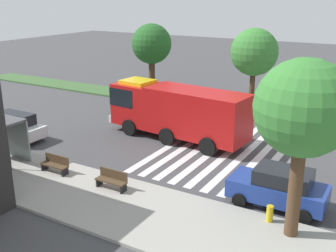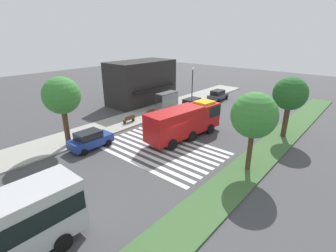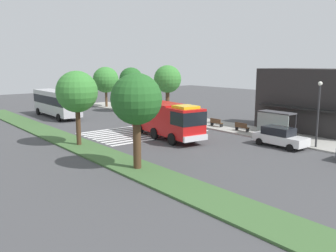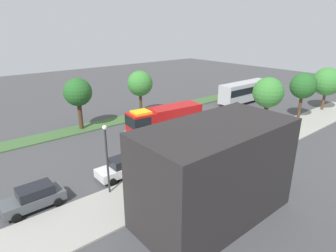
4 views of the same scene
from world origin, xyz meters
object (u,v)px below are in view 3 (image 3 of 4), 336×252
at_px(bench_near_shelter, 242,127).
at_px(bench_west_of_shelter, 216,122).
at_px(parked_car_west, 159,115).
at_px(sidewalk_tree_center, 168,80).
at_px(fire_truck, 168,118).
at_px(fire_hydrant, 169,117).
at_px(street_lamp, 318,108).
at_px(parked_car_mid, 280,137).
at_px(median_tree_west, 136,100).
at_px(median_tree_far_west, 77,92).
at_px(transit_bus, 57,102).
at_px(sidewalk_tree_west, 131,80).
at_px(bus_stop_shelter, 274,119).
at_px(sidewalk_tree_far_west, 106,80).

bearing_deg(bench_near_shelter, bench_west_of_shelter, 180.00).
height_order(parked_car_west, sidewalk_tree_center, sidewalk_tree_center).
distance_m(fire_truck, sidewalk_tree_center, 12.72).
bearing_deg(fire_hydrant, street_lamp, 0.29).
relative_size(parked_car_mid, bench_west_of_shelter, 2.93).
height_order(fire_truck, median_tree_west, median_tree_west).
distance_m(parked_car_west, median_tree_far_west, 15.46).
xyz_separation_m(transit_bus, bench_near_shelter, (22.84, 11.07, -1.52)).
bearing_deg(median_tree_far_west, sidewalk_tree_west, 135.02).
xyz_separation_m(fire_truck, street_lamp, (11.29, 7.28, 1.52)).
relative_size(bus_stop_shelter, street_lamp, 0.62).
xyz_separation_m(bench_west_of_shelter, sidewalk_tree_far_west, (-24.71, -0.37, 3.96)).
bearing_deg(fire_hydrant, sidewalk_tree_west, 177.03).
bearing_deg(sidewalk_tree_far_west, bus_stop_shelter, 0.63).
height_order(parked_car_mid, transit_bus, transit_bus).
distance_m(transit_bus, sidewalk_tree_west, 11.23).
bearing_deg(bus_stop_shelter, bench_near_shelter, 179.77).
distance_m(bench_near_shelter, fire_hydrant, 11.17).
bearing_deg(parked_car_mid, bus_stop_shelter, 132.94).
bearing_deg(sidewalk_tree_west, median_tree_far_west, -44.98).
bearing_deg(sidewalk_tree_west, sidewalk_tree_center, -0.00).
distance_m(parked_car_west, sidewalk_tree_far_west, 17.93).
distance_m(transit_bus, sidewalk_tree_center, 15.44).
distance_m(fire_truck, sidewalk_tree_far_west, 27.14).
relative_size(street_lamp, median_tree_far_west, 0.87).
distance_m(fire_truck, sidewalk_tree_west, 20.01).
height_order(bus_stop_shelter, sidewalk_tree_center, sidewalk_tree_center).
bearing_deg(median_tree_far_west, parked_car_west, 114.08).
height_order(bench_near_shelter, sidewalk_tree_center, sidewalk_tree_center).
relative_size(parked_car_west, bench_west_of_shelter, 2.65).
relative_size(fire_truck, street_lamp, 1.75).
bearing_deg(fire_hydrant, sidewalk_tree_center, 153.41).
distance_m(bus_stop_shelter, fire_hydrant, 15.23).
bearing_deg(transit_bus, parked_car_mid, -163.42).
relative_size(sidewalk_tree_center, median_tree_far_west, 1.06).
relative_size(bus_stop_shelter, fire_hydrant, 5.00).
distance_m(sidewalk_tree_far_west, median_tree_west, 36.41).
bearing_deg(bus_stop_shelter, bench_west_of_shelter, 179.88).
xyz_separation_m(parked_car_west, parked_car_mid, (17.38, 0.00, -0.03)).
relative_size(bench_west_of_shelter, median_tree_far_west, 0.25).
xyz_separation_m(parked_car_mid, sidewalk_tree_center, (-18.52, 2.20, 4.28)).
relative_size(bench_near_shelter, fire_hydrant, 2.29).
bearing_deg(street_lamp, parked_car_mid, -143.04).
bearing_deg(fire_truck, sidewalk_tree_far_west, 169.28).
height_order(fire_truck, street_lamp, street_lamp).
distance_m(transit_bus, fire_hydrant, 15.61).
bearing_deg(bench_west_of_shelter, parked_car_west, -160.55).
bearing_deg(median_tree_far_west, transit_bus, 163.92).
bearing_deg(sidewalk_tree_far_west, bench_west_of_shelter, 0.87).
bearing_deg(bench_near_shelter, sidewalk_tree_west, -178.97).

